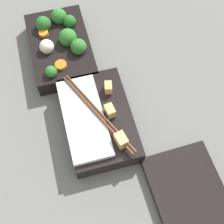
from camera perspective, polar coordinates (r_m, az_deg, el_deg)
name	(u,v)px	position (r m, az deg, el deg)	size (l,w,h in m)	color
ground_plane	(80,87)	(0.73, -5.96, 4.55)	(3.00, 3.00, 0.00)	slate
bento_tray_vegetable	(61,46)	(0.77, -9.36, 11.90)	(0.21, 0.14, 0.07)	black
bento_tray_rice	(97,120)	(0.66, -2.76, -1.44)	(0.21, 0.14, 0.07)	black
bento_lid	(192,201)	(0.64, 14.34, -15.44)	(0.21, 0.14, 0.02)	black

